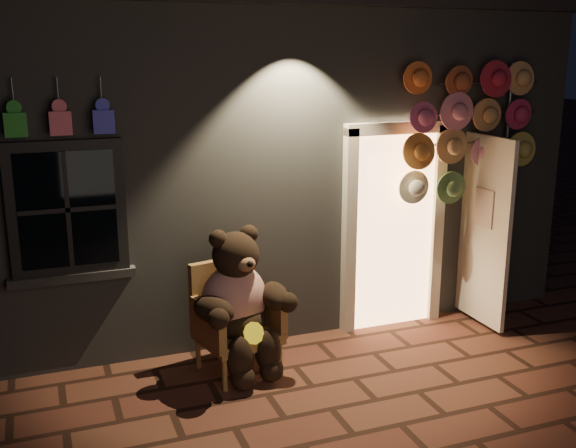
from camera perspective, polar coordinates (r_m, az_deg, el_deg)
ground at (r=5.81m, az=3.70°, el=-15.35°), size 60.00×60.00×0.00m
shop_building at (r=8.91m, az=-6.79°, el=6.88°), size 7.30×5.95×3.51m
wicker_armchair at (r=6.28m, az=-4.64°, el=-7.87°), size 0.81×0.76×1.01m
teddy_bear at (r=6.11m, az=-4.17°, el=-6.68°), size 0.97×0.84×1.36m
hat_rack at (r=7.25m, az=14.99°, el=8.02°), size 1.65×0.22×2.80m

